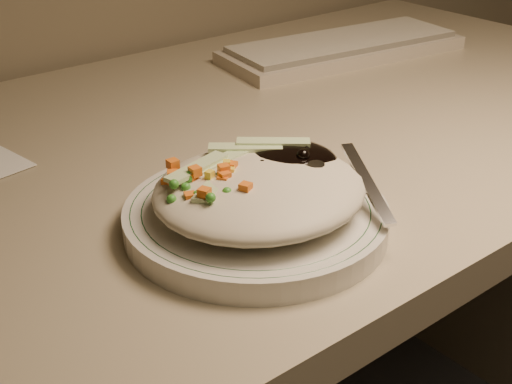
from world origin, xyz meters
TOP-DOWN VIEW (x-y plane):
  - desk at (0.00, 1.38)m, footprint 1.40×0.70m
  - plate at (-0.11, 1.19)m, footprint 0.24×0.24m
  - plate_rim at (-0.11, 1.19)m, footprint 0.22×0.22m
  - meal at (-0.10, 1.19)m, footprint 0.21×0.19m
  - keyboard at (0.33, 1.52)m, footprint 0.40×0.19m

SIDE VIEW (x-z plane):
  - desk at x=0.00m, z-range 0.17..0.91m
  - plate at x=-0.11m, z-range 0.74..0.76m
  - keyboard at x=0.33m, z-range 0.74..0.77m
  - plate_rim at x=-0.11m, z-range 0.76..0.76m
  - meal at x=-0.10m, z-range 0.76..0.81m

